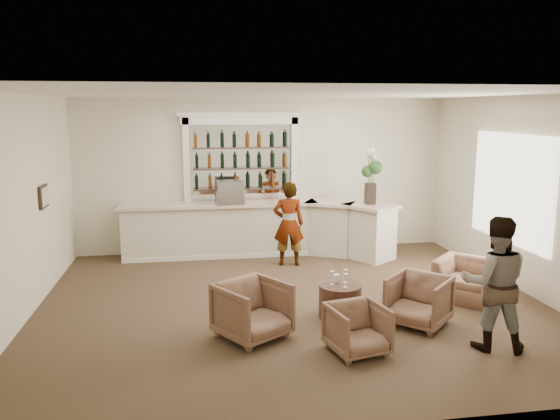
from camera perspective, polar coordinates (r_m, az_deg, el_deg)
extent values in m
plane|color=#503728|center=(8.88, 1.31, -9.75)|extent=(8.00, 8.00, 0.00)
cube|color=beige|center=(11.87, -1.68, 3.64)|extent=(8.00, 0.04, 3.30)
cube|color=beige|center=(8.68, -25.59, 0.02)|extent=(0.04, 7.00, 3.30)
cube|color=beige|center=(9.97, 24.61, 1.34)|extent=(0.04, 7.00, 3.30)
cube|color=white|center=(8.33, 1.41, 12.06)|extent=(8.00, 7.00, 0.04)
cube|color=white|center=(10.36, 22.98, 2.06)|extent=(0.05, 2.40, 1.90)
cube|color=black|center=(9.81, -23.48, 1.29)|extent=(0.04, 0.46, 0.38)
cube|color=beige|center=(9.81, -23.34, 1.30)|extent=(0.01, 0.38, 0.30)
cube|color=beige|center=(11.63, -6.33, -2.11)|extent=(4.00, 0.70, 1.08)
cube|color=beige|center=(11.50, -6.38, 0.64)|extent=(4.10, 0.82, 0.06)
cube|color=beige|center=(11.75, 5.26, -1.97)|extent=(1.12, 1.04, 1.08)
cube|color=beige|center=(11.62, 5.33, 0.76)|extent=(1.27, 1.19, 0.06)
cube|color=beige|center=(11.46, 9.30, -2.39)|extent=(1.08, 1.14, 1.08)
cube|color=beige|center=(11.32, 9.41, 0.40)|extent=(1.24, 1.29, 0.06)
cube|color=silver|center=(11.43, -6.20, -4.87)|extent=(4.00, 0.06, 0.10)
cube|color=white|center=(11.77, -4.10, 5.03)|extent=(2.15, 0.02, 1.65)
cube|color=silver|center=(11.72, -9.66, 2.42)|extent=(0.14, 0.16, 2.90)
cube|color=silver|center=(11.92, 1.47, 2.70)|extent=(0.14, 0.16, 2.90)
cube|color=silver|center=(11.65, -4.14, 9.36)|extent=(2.52, 0.16, 0.18)
cube|color=silver|center=(11.65, -4.14, 9.95)|extent=(2.64, 0.20, 0.08)
cube|color=#36251B|center=(11.73, -4.02, 2.20)|extent=(2.05, 0.20, 0.03)
cube|color=#36251B|center=(11.67, -4.05, 4.34)|extent=(2.05, 0.20, 0.03)
cube|color=#36251B|center=(11.63, -4.08, 6.50)|extent=(2.05, 0.20, 0.03)
cylinder|color=#44291D|center=(8.31, 6.28, -9.43)|extent=(0.63, 0.63, 0.50)
imported|color=gray|center=(10.78, 0.90, -1.44)|extent=(0.65, 0.47, 1.68)
imported|color=gray|center=(7.57, 21.50, -7.15)|extent=(1.02, 0.90, 1.76)
imported|color=brown|center=(7.52, -2.88, -10.43)|extent=(1.17, 1.18, 0.78)
imported|color=brown|center=(7.17, 8.10, -12.24)|extent=(0.82, 0.84, 0.64)
imported|color=brown|center=(8.19, 14.27, -9.17)|extent=(1.12, 1.12, 0.73)
imported|color=brown|center=(9.49, 19.17, -6.92)|extent=(1.33, 1.33, 0.65)
cube|color=#AEADB2|center=(11.30, -5.24, 1.85)|extent=(0.56, 0.48, 0.47)
cube|color=black|center=(11.37, 9.40, 1.70)|extent=(0.19, 0.19, 0.43)
cube|color=silver|center=(8.34, 5.94, -7.11)|extent=(0.08, 0.08, 0.12)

